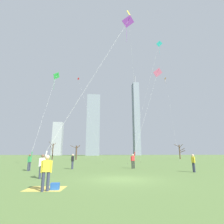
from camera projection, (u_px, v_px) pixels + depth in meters
name	position (u px, v px, depth m)	size (l,w,h in m)	color
ground_plane	(121.00, 179.00, 12.06)	(400.00, 400.00, 0.00)	#5B7A3D
kite_flyer_midfield_right_pink	(139.00, 139.00, 21.93)	(5.30, 2.32, 13.62)	black
kite_flyer_far_back_purple	(71.00, 117.00, 14.44)	(8.10, 4.61, 17.12)	#33384C
kite_flyer_midfield_left_green	(37.00, 139.00, 19.83)	(1.10, 7.21, 13.62)	#33384C
bystander_watching_nearby	(73.00, 161.00, 20.05)	(0.29, 0.49, 1.62)	#33384C
bystander_far_off_by_trees	(193.00, 162.00, 16.79)	(0.22, 0.51, 1.62)	#33384C
bystander_strolling_midfield	(46.00, 171.00, 8.42)	(0.50, 0.25, 1.62)	#33384C
distant_kite_high_overhead_yellow	(129.00, 24.00, 36.54)	(3.36, 5.80, 30.07)	yellow
distant_kite_low_near_trees_teal	(158.00, 51.00, 35.94)	(7.77, 1.01, 23.86)	teal
distant_kite_drifting_right_orange	(167.00, 89.00, 44.72)	(1.30, 2.19, 20.47)	orange
distant_kite_drifting_left_red	(81.00, 89.00, 42.11)	(6.20, 4.01, 19.46)	red
picnic_spot	(51.00, 187.00, 8.73)	(1.93, 1.57, 0.31)	#D8BF4C
bare_tree_left_of_center	(180.00, 151.00, 54.66)	(2.94, 1.96, 4.44)	brown
bare_tree_far_right_edge	(76.00, 152.00, 49.41)	(2.76, 2.01, 3.98)	#4C3828
bare_tree_rightmost	(53.00, 150.00, 52.64)	(1.60, 2.54, 5.10)	#4C3828
skyline_mid_tower_left	(93.00, 125.00, 146.75)	(10.42, 10.07, 48.67)	gray
skyline_wide_slab	(58.00, 139.00, 155.20)	(7.98, 8.84, 27.81)	#9EA3AD
skyline_slender_spire	(136.00, 118.00, 168.96)	(5.47, 8.45, 75.82)	gray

